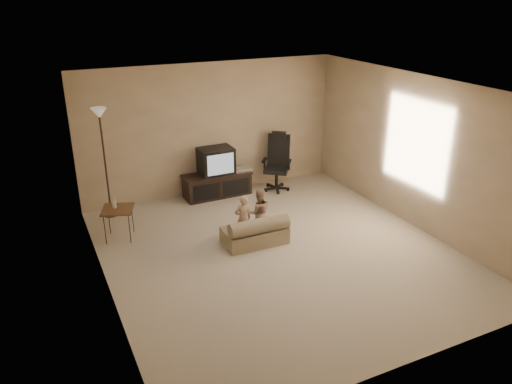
% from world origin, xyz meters
% --- Properties ---
extents(floor, '(5.50, 5.50, 0.00)m').
position_xyz_m(floor, '(0.00, 0.00, 0.00)').
color(floor, '#C3B59B').
rests_on(floor, ground).
extents(room_shell, '(5.50, 5.50, 5.50)m').
position_xyz_m(room_shell, '(0.00, 0.00, 1.52)').
color(room_shell, silver).
rests_on(room_shell, floor).
extents(tv_stand, '(1.34, 0.51, 0.95)m').
position_xyz_m(tv_stand, '(-0.01, 2.49, 0.40)').
color(tv_stand, black).
rests_on(tv_stand, floor).
extents(office_chair, '(0.74, 0.74, 1.14)m').
position_xyz_m(office_chair, '(1.20, 2.31, 0.41)').
color(office_chair, black).
rests_on(office_chair, floor).
extents(side_table, '(0.60, 0.60, 0.70)m').
position_xyz_m(side_table, '(-2.07, 1.50, 0.50)').
color(side_table, brown).
rests_on(side_table, floor).
extents(floor_lamp, '(0.30, 0.30, 1.91)m').
position_xyz_m(floor_lamp, '(-2.03, 2.49, 1.39)').
color(floor_lamp, black).
rests_on(floor_lamp, floor).
extents(child_sofa, '(0.99, 0.57, 0.48)m').
position_xyz_m(child_sofa, '(-0.18, 0.39, 0.19)').
color(child_sofa, gray).
rests_on(child_sofa, floor).
extents(toddler_left, '(0.29, 0.22, 0.77)m').
position_xyz_m(toddler_left, '(-0.31, 0.59, 0.38)').
color(toddler_left, tan).
rests_on(toddler_left, floor).
extents(toddler_right, '(0.43, 0.31, 0.79)m').
position_xyz_m(toddler_right, '(-0.01, 0.65, 0.40)').
color(toddler_right, tan).
rests_on(toddler_right, floor).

